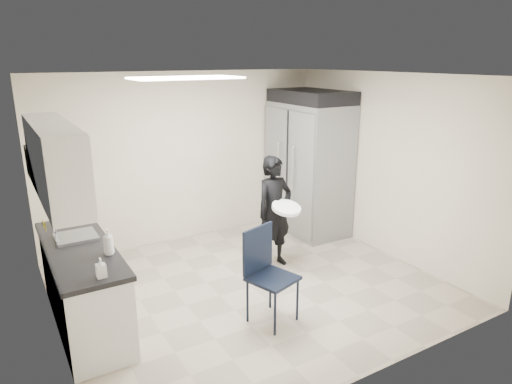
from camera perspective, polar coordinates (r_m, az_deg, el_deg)
floor at (r=5.90m, az=-0.62°, el=-11.74°), size 4.50×4.50×0.00m
ceiling at (r=5.20m, az=-0.72°, el=14.39°), size 4.50×4.50×0.00m
back_wall at (r=7.16m, az=-8.72°, el=4.29°), size 4.50×0.00×4.50m
left_wall at (r=4.76m, az=-24.90°, el=-3.39°), size 0.00×4.00×4.00m
right_wall at (r=6.78m, az=16.06°, el=3.15°), size 0.00×4.00×4.00m
ceiling_panel at (r=5.30m, az=-8.76°, el=13.92°), size 1.20×0.60×0.02m
lower_counter at (r=5.30m, az=-20.74°, el=-11.12°), size 0.60×1.90×0.86m
countertop at (r=5.12m, az=-21.26°, el=-6.58°), size 0.64×1.95×0.05m
sink at (r=5.35m, az=-21.51°, el=-5.75°), size 0.42×0.40×0.14m
faucet at (r=5.28m, az=-23.81°, el=-4.58°), size 0.02×0.02×0.24m
upper_cabinets at (r=4.83m, az=-23.87°, el=3.52°), size 0.35×1.80×0.75m
towel_dispenser at (r=5.99m, az=-25.72°, el=3.57°), size 0.22×0.30×0.35m
notice_sticker_left at (r=4.88m, az=-24.85°, el=-3.91°), size 0.00×0.12×0.07m
notice_sticker_right at (r=5.08m, az=-25.06°, el=-3.63°), size 0.00×0.12×0.07m
commercial_fridge at (r=7.48m, az=6.62°, el=2.94°), size 0.80×1.35×2.10m
fridge_compressor at (r=7.30m, az=6.93°, el=11.75°), size 0.80×1.35×0.20m
folding_chair at (r=4.98m, az=2.11°, el=-10.76°), size 0.57×0.57×1.02m
man_tuxedo at (r=6.18m, az=2.29°, el=-2.55°), size 0.61×0.44×1.55m
bucket_lid at (r=5.96m, az=3.82°, el=-2.00°), size 0.42×0.42×0.05m
soap_bottle_a at (r=4.76m, az=-17.98°, el=-5.93°), size 0.11×0.11×0.27m
soap_bottle_b at (r=4.32m, az=-18.82°, el=-8.94°), size 0.08×0.09×0.19m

